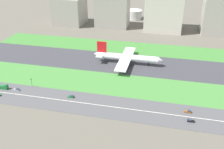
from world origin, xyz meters
The scene contains 18 objects.
ground_plane centered at (0.00, 0.00, 0.00)m, with size 800.00×800.00×0.00m, color #5B564C.
runway centered at (0.00, 0.00, 0.05)m, with size 280.00×46.00×0.10m, color #38383D.
grass_median_north centered at (0.00, 41.00, 0.05)m, with size 280.00×36.00×0.10m, color #3D7A33.
grass_median_south centered at (0.00, -41.00, 0.05)m, with size 280.00×36.00×0.10m, color #427F38.
highway centered at (0.00, -73.00, 0.05)m, with size 280.00×28.00×0.10m, color #4C4C4F.
highway_centerline centered at (0.00, -73.00, 0.11)m, with size 266.00×0.50×0.01m, color silver.
airliner centered at (9.51, 0.00, 6.23)m, with size 65.00×56.00×19.70m.
car_1 centered at (-63.29, -68.00, 0.92)m, with size 4.40×1.80×2.00m.
car_6 centered at (65.33, -78.00, 0.92)m, with size 4.40×1.80×2.00m.
truck_0 centered at (-74.95, -68.00, 1.67)m, with size 8.40×2.50×4.00m.
car_3 centered at (-18.98, -68.00, 0.92)m, with size 4.40×1.80×2.00m.
car_0 centered at (64.12, -68.00, 0.92)m, with size 4.40×1.80×2.00m.
traffic_light centered at (-54.74, -60.01, 4.29)m, with size 0.36×0.50×7.20m.
terminal_building centered at (-90.00, 114.00, 18.01)m, with size 38.39×39.16×36.01m, color #9E998E.
hangar_building centered at (-30.16, 114.00, 22.40)m, with size 42.65×27.01×44.80m, color #9E998E.
office_tower centered at (36.77, 114.00, 22.43)m, with size 46.15×37.88×44.86m, color beige.
cargo_warehouse centered at (105.70, 114.00, 25.96)m, with size 44.85×34.30×51.92m, color #9E998E.
fuel_tank_west centered at (-7.70, 159.00, 6.42)m, with size 23.08×23.08×12.83m, color silver.
Camera 1 is at (46.91, -218.82, 102.04)m, focal length 41.63 mm.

